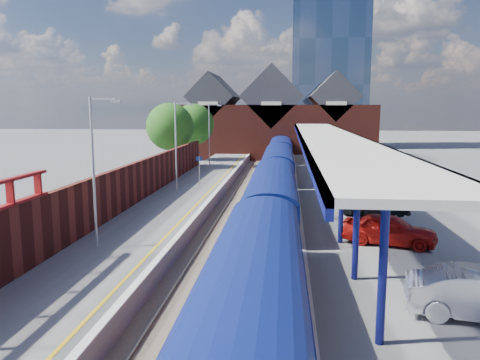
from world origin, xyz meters
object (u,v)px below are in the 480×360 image
(lamp_post_d, at_px, (210,131))
(parked_car_red, at_px, (389,229))
(parked_car_blue, at_px, (358,180))
(lamp_post_b, at_px, (96,163))
(lamp_post_c, at_px, (177,140))
(parked_car_dark, at_px, (374,204))
(train, at_px, (276,176))
(platform_sign, at_px, (199,166))

(lamp_post_d, xyz_separation_m, parked_car_red, (13.66, -30.11, -3.25))
(lamp_post_d, height_order, parked_car_blue, lamp_post_d)
(lamp_post_b, height_order, lamp_post_c, same)
(lamp_post_c, bearing_deg, parked_car_blue, 8.04)
(lamp_post_b, relative_size, lamp_post_d, 1.00)
(parked_car_dark, bearing_deg, parked_car_blue, -7.79)
(train, relative_size, platform_sign, 26.37)
(lamp_post_b, relative_size, parked_car_blue, 1.46)
(lamp_post_b, distance_m, parked_car_dark, 16.78)
(parked_car_blue, bearing_deg, parked_car_dark, 175.14)
(lamp_post_d, xyz_separation_m, parked_car_blue, (14.48, -13.95, -3.32))
(parked_car_red, relative_size, parked_car_dark, 0.99)
(platform_sign, bearing_deg, lamp_post_d, 95.56)
(parked_car_blue, bearing_deg, train, 100.46)
(train, bearing_deg, parked_car_dark, -52.21)
(train, bearing_deg, lamp_post_c, -176.35)
(parked_car_red, bearing_deg, parked_car_blue, 14.72)
(lamp_post_b, height_order, parked_car_blue, lamp_post_b)
(lamp_post_c, distance_m, parked_car_blue, 15.00)
(lamp_post_b, bearing_deg, lamp_post_d, 90.00)
(train, bearing_deg, parked_car_blue, 13.13)
(platform_sign, height_order, parked_car_red, platform_sign)
(platform_sign, relative_size, parked_car_dark, 0.57)
(train, xyz_separation_m, parked_car_red, (5.80, -14.61, -0.38))
(lamp_post_b, height_order, lamp_post_d, same)
(lamp_post_d, distance_m, platform_sign, 14.25)
(lamp_post_b, bearing_deg, train, 64.54)
(lamp_post_b, relative_size, platform_sign, 2.80)
(train, height_order, parked_car_dark, train)
(lamp_post_b, xyz_separation_m, parked_car_red, (13.66, 1.89, -3.25))
(parked_car_blue, bearing_deg, platform_sign, 87.53)
(lamp_post_c, distance_m, lamp_post_d, 16.00)
(lamp_post_d, height_order, parked_car_red, lamp_post_d)
(lamp_post_c, height_order, parked_car_red, lamp_post_c)
(lamp_post_d, height_order, platform_sign, lamp_post_d)
(train, distance_m, parked_car_dark, 10.23)
(lamp_post_d, relative_size, parked_car_dark, 1.60)
(parked_car_red, xyz_separation_m, parked_car_dark, (0.46, 6.53, -0.11))
(parked_car_red, relative_size, parked_car_blue, 0.91)
(lamp_post_b, distance_m, lamp_post_d, 32.00)
(train, bearing_deg, parked_car_red, -68.34)
(parked_car_red, xyz_separation_m, parked_car_blue, (0.83, 16.16, -0.07))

